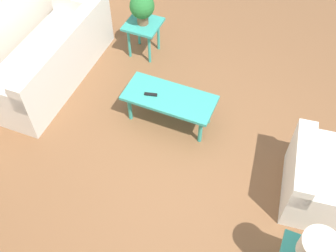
% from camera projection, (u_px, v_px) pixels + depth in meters
% --- Properties ---
extents(ground_plane, '(14.00, 14.00, 0.00)m').
position_uv_depth(ground_plane, '(186.00, 155.00, 4.79)').
color(ground_plane, brown).
extents(sofa, '(0.93, 2.17, 0.82)m').
position_uv_depth(sofa, '(52.00, 60.00, 5.43)').
color(sofa, silver).
rests_on(sofa, ground_plane).
extents(armchair, '(0.97, 1.02, 0.71)m').
position_uv_depth(armchair, '(323.00, 182.00, 4.21)').
color(armchair, silver).
rests_on(armchair, ground_plane).
extents(coffee_table, '(1.13, 0.51, 0.44)m').
position_uv_depth(coffee_table, '(169.00, 100.00, 4.85)').
color(coffee_table, teal).
rests_on(coffee_table, ground_plane).
extents(side_table_plant, '(0.49, 0.49, 0.53)m').
position_uv_depth(side_table_plant, '(143.00, 28.00, 5.66)').
color(side_table_plant, teal).
rests_on(side_table_plant, ground_plane).
extents(potted_plant, '(0.35, 0.35, 0.45)m').
position_uv_depth(potted_plant, '(142.00, 7.00, 5.39)').
color(potted_plant, brown).
rests_on(potted_plant, side_table_plant).
extents(table_lamp, '(0.32, 0.32, 0.44)m').
position_uv_depth(table_lamp, '(318.00, 250.00, 3.17)').
color(table_lamp, '#997F4C').
rests_on(table_lamp, side_table_lamp).
extents(remote_control, '(0.16, 0.08, 0.02)m').
position_uv_depth(remote_control, '(151.00, 94.00, 4.82)').
color(remote_control, black).
rests_on(remote_control, coffee_table).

